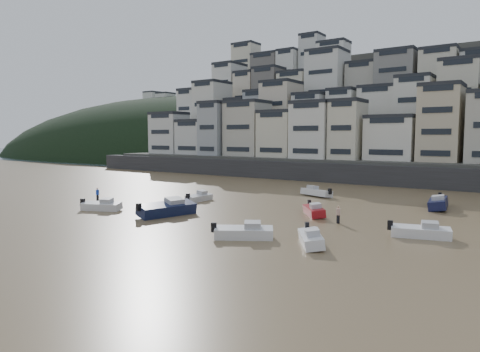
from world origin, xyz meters
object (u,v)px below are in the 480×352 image
Objects in this scene: boat_h at (316,191)px; person_pink at (338,215)px; boat_a at (244,230)px; boat_f at (199,196)px; boat_e at (314,209)px; boat_j at (101,205)px; boat_b at (311,236)px; boat_d at (421,229)px; person_blue at (97,194)px; boat_i at (438,201)px; boat_c at (167,207)px.

person_pink is (9.75, -16.28, 0.14)m from boat_h.
person_pink reaches higher than boat_a.
boat_f is (-16.46, 13.79, -0.09)m from boat_a.
boat_e reaches higher than boat_j.
boat_e is at bearing 146.07° from person_pink.
boat_b is 9.90m from boat_d.
boat_h is (10.73, 12.96, 0.10)m from boat_f.
person_blue is (-11.01, -7.54, 0.24)m from boat_f.
person_blue is 31.77m from person_pink.
boat_b is 12.78m from boat_e.
boat_a reaches higher than boat_j.
person_pink reaches higher than boat_j.
boat_f is 0.72× the size of boat_i.
boat_i is (10.45, 25.26, 0.15)m from boat_a.
boat_c is 1.36× the size of boat_e.
boat_d is 0.81× the size of boat_i.
boat_e is at bearing -92.66° from boat_f.
person_pink is at bearing -53.42° from boat_c.
boat_i is (22.99, 21.42, -0.08)m from boat_c.
boat_h is 29.15m from boat_j.
boat_j is (-21.11, 1.99, -0.04)m from boat_a.
person_blue is at bearing 168.40° from boat_d.
boat_h is 18.97m from person_pink.
person_blue is at bearing 95.55° from boat_c.
boat_h is 1.07× the size of boat_j.
boat_i is (10.18, 12.26, 0.17)m from boat_e.
boat_b is 0.80× the size of boat_i.
boat_i is 1.27× the size of boat_j.
boat_a is 14.83m from boat_d.
boat_d is at bearing 105.62° from boat_b.
boat_c is at bearing -53.61° from boat_i.
boat_d is at bearing 4.23° from boat_a.
boat_f is at bearing -152.88° from boat_b.
person_blue is (-6.36, 4.26, 0.19)m from boat_j.
boat_a is at bearing -38.62° from boat_e.
boat_a is 21.48m from boat_f.
boat_a is 11.22m from person_pink.
boat_i is 3.65× the size of person_pink.
boat_h reaches higher than boat_d.
boat_b is 0.73× the size of boat_c.
boat_i is 3.65× the size of person_blue.
boat_c is 24.99m from boat_d.
person_blue is (-14.93, 2.42, -0.08)m from boat_c.
boat_i is at bearing 66.49° from person_pink.
boat_j is at bearing -124.67° from boat_b.
boat_e is at bearing -39.69° from boat_c.
boat_b is 0.95× the size of boat_h.
boat_i is at bearing -32.28° from boat_c.
boat_j is at bearing 176.33° from boat_d.
boat_j is at bearing 142.62° from boat_a.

